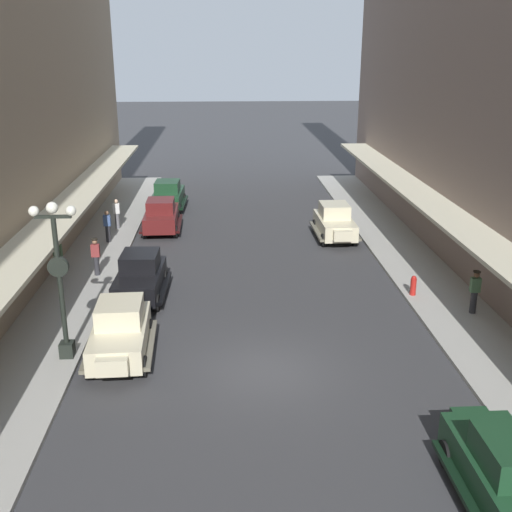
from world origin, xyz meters
name	(u,v)px	position (x,y,z in m)	size (l,w,h in m)	color
ground_plane	(266,371)	(0.00, 0.00, 0.00)	(200.00, 200.00, 0.00)	#38383A
sidewalk_left	(25,375)	(-7.50, 0.00, 0.07)	(3.00, 60.00, 0.15)	#A8A59E
sidewalk_right	(499,362)	(7.50, 0.00, 0.07)	(3.00, 60.00, 0.15)	#A8A59E
parked_car_0	(168,194)	(-4.70, 20.75, 0.94)	(2.26, 4.30, 1.84)	#193D23
parked_car_1	(120,330)	(-4.69, 1.22, 0.94)	(2.27, 4.31, 1.84)	beige
parked_car_2	(161,215)	(-4.68, 15.85, 0.94)	(2.20, 4.28, 1.84)	#591919
parked_car_3	(140,276)	(-4.67, 6.30, 0.94)	(2.24, 4.30, 1.84)	black
parked_car_4	(335,221)	(4.60, 14.03, 0.94)	(2.19, 4.28, 1.84)	beige
parked_car_5	(508,469)	(4.87, -6.32, 0.94)	(2.16, 4.27, 1.84)	#193D23
lamp_post_with_clock	(59,275)	(-6.40, 1.03, 2.99)	(1.42, 0.44, 5.16)	black
fire_hydrant	(413,285)	(6.35, 5.64, 0.56)	(0.24, 0.24, 0.82)	#B21E19
pedestrian_0	(107,226)	(-7.21, 13.57, 0.99)	(0.36, 0.24, 1.64)	#2D2D33
pedestrian_1	(96,256)	(-6.87, 8.65, 1.01)	(0.36, 0.28, 1.67)	#2D2D33
pedestrian_2	(475,291)	(8.08, 3.75, 1.01)	(0.36, 0.28, 1.67)	#2D2D33
pedestrian_3	(117,214)	(-7.13, 16.07, 0.99)	(0.36, 0.24, 1.64)	slate
pedestrian_5	(58,257)	(-8.49, 8.65, 1.01)	(0.36, 0.28, 1.67)	#4C4238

